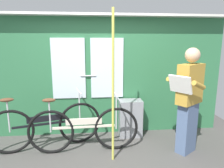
{
  "coord_description": "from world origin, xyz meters",
  "views": [
    {
      "loc": [
        -0.12,
        -2.62,
        1.72
      ],
      "look_at": [
        0.2,
        0.65,
        1.06
      ],
      "focal_mm": 32.35,
      "sensor_mm": 36.0,
      "label": 1
    }
  ],
  "objects": [
    {
      "name": "ground_plane",
      "position": [
        0.0,
        0.0,
        -0.02
      ],
      "size": [
        5.71,
        3.85,
        0.04
      ],
      "primitive_type": "cube",
      "color": "#474442"
    },
    {
      "name": "train_door_wall",
      "position": [
        -0.01,
        1.12,
        1.16
      ],
      "size": [
        4.71,
        0.28,
        2.22
      ],
      "color": "#2D6B42",
      "rests_on": "ground_plane"
    },
    {
      "name": "bicycle_near_door",
      "position": [
        -0.89,
        0.58,
        0.39
      ],
      "size": [
        1.78,
        0.6,
        0.93
      ],
      "rotation": [
        0.0,
        0.0,
        0.25
      ],
      "color": "black",
      "rests_on": "ground_plane"
    },
    {
      "name": "trash_bin_by_wall",
      "position": [
        0.57,
        0.91,
        0.35
      ],
      "size": [
        0.42,
        0.28,
        0.69
      ],
      "primitive_type": "cube",
      "color": "gray",
      "rests_on": "ground_plane"
    },
    {
      "name": "bicycle_leaning_behind",
      "position": [
        -0.28,
        0.41,
        0.38
      ],
      "size": [
        1.75,
        0.44,
        0.93
      ],
      "rotation": [
        0.0,
        0.0,
        0.03
      ],
      "color": "black",
      "rests_on": "ground_plane"
    },
    {
      "name": "passenger_reading_newspaper",
      "position": [
        1.35,
        0.24,
        0.88
      ],
      "size": [
        0.62,
        0.57,
        1.66
      ],
      "rotation": [
        0.0,
        0.0,
        3.74
      ],
      "color": "slate",
      "rests_on": "ground_plane"
    },
    {
      "name": "handrail_pole",
      "position": [
        0.16,
        0.13,
        1.09
      ],
      "size": [
        0.04,
        0.04,
        2.18
      ],
      "primitive_type": "cylinder",
      "color": "#C6C14C",
      "rests_on": "ground_plane"
    }
  ]
}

